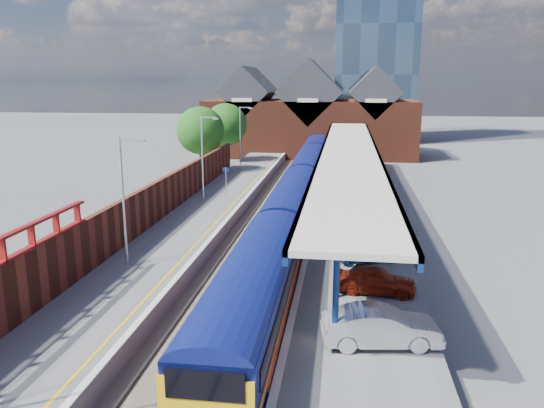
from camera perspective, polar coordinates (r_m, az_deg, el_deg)
The scene contains 23 objects.
ground at distance 51.67m, azimuth 1.98°, elevation 1.06°, with size 240.00×240.00×0.00m, color #5B5B5E.
ballast_bed at distance 42.00m, azimuth 0.56°, elevation -1.74°, with size 6.00×76.00×0.06m, color #473D33.
rails at distance 41.98m, azimuth 0.56°, elevation -1.62°, with size 4.51×76.00×0.14m.
left_platform at distance 42.91m, azimuth -6.74°, elevation -0.86°, with size 5.00×76.00×1.00m, color #565659.
right_platform at distance 41.57m, azimuth 8.80°, elevation -1.39°, with size 6.00×76.00×1.00m, color #565659.
coping_left at distance 42.26m, azimuth -3.67°, elevation -0.28°, with size 0.30×76.00×0.05m, color silver.
coping_right at distance 41.48m, azimuth 4.88°, elevation -0.56°, with size 0.30×76.00×0.05m, color silver.
yellow_line at distance 42.39m, azimuth -4.47°, elevation -0.28°, with size 0.14×76.00×0.01m, color yellow.
train at distance 46.64m, azimuth 3.24°, elevation 2.38°, with size 2.89×65.91×3.45m.
canopy at distance 42.57m, azimuth 8.29°, elevation 5.50°, with size 4.50×52.00×4.48m.
lamp_post_b at distance 29.27m, azimuth -15.50°, elevation 1.16°, with size 1.48×0.18×7.00m.
lamp_post_c at distance 44.19m, azimuth -7.33°, elevation 5.47°, with size 1.48×0.18×7.00m.
lamp_post_d at distance 59.67m, azimuth -3.31°, elevation 7.54°, with size 1.48×0.18×7.00m.
platform_sign at distance 46.13m, azimuth -4.97°, elevation 2.95°, with size 0.55×0.08×2.50m.
brick_wall at distance 37.26m, azimuth -13.19°, elevation -0.19°, with size 0.35×50.00×3.86m.
station_building at distance 78.60m, azimuth 4.17°, elevation 9.22°, with size 30.00×12.12×13.78m.
glass_tower at distance 100.80m, azimuth 11.19°, elevation 18.28°, with size 14.20×14.20×40.30m.
tree_near at distance 58.52m, azimuth -7.58°, elevation 7.69°, with size 5.20×5.20×8.10m.
tree_far at distance 66.01m, azimuth -4.88°, elevation 8.37°, with size 5.20×5.20×8.10m.
parked_car_red at distance 25.76m, azimuth 11.08°, elevation -8.01°, with size 1.52×3.79×1.29m, color maroon.
parked_car_silver at distance 21.00m, azimuth 11.65°, elevation -12.82°, with size 1.57×4.50×1.48m, color silver.
parked_car_dark at distance 31.89m, azimuth 10.05°, elevation -3.73°, with size 1.91×4.70×1.37m, color black.
parked_car_blue at distance 30.20m, azimuth 10.35°, elevation -5.00°, with size 1.77×3.84×1.07m, color navy.
Camera 1 is at (5.18, -20.25, 10.86)m, focal length 35.00 mm.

